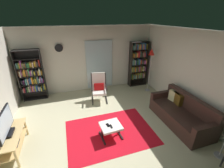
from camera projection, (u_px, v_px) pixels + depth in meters
ground_plane at (109, 133)px, 4.09m from camera, size 7.02×7.02×0.00m
wall_back at (88, 60)px, 6.05m from camera, size 5.60×0.06×2.60m
wall_right at (198, 78)px, 4.30m from camera, size 0.06×6.00×2.60m
glass_door_panel at (100, 65)px, 6.23m from camera, size 1.10×0.01×2.00m
area_rug at (110, 132)px, 4.12m from camera, size 2.33×1.68×0.01m
tv_stand at (11, 140)px, 3.40m from camera, size 0.51×1.10×0.52m
television at (5, 125)px, 3.22m from camera, size 0.20×0.86×0.57m
bookshelf_near_tv at (31, 76)px, 5.44m from camera, size 0.84×0.30×1.89m
bookshelf_near_sofa at (138, 63)px, 6.54m from camera, size 0.80×0.30×1.96m
leather_sofa at (181, 113)px, 4.40m from camera, size 0.84×1.92×0.83m
lounge_armchair at (99, 86)px, 5.54m from camera, size 0.67×0.74×1.02m
ottoman at (111, 127)px, 3.85m from camera, size 0.55×0.51×0.37m
tv_remote at (111, 126)px, 3.77m from camera, size 0.04×0.14×0.02m
cell_phone at (108, 125)px, 3.82m from camera, size 0.09×0.15×0.01m
floor_lamp_by_shelf at (151, 56)px, 5.81m from camera, size 0.23×0.23×1.79m
wall_clock at (59, 48)px, 5.46m from camera, size 0.29×0.03×0.29m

